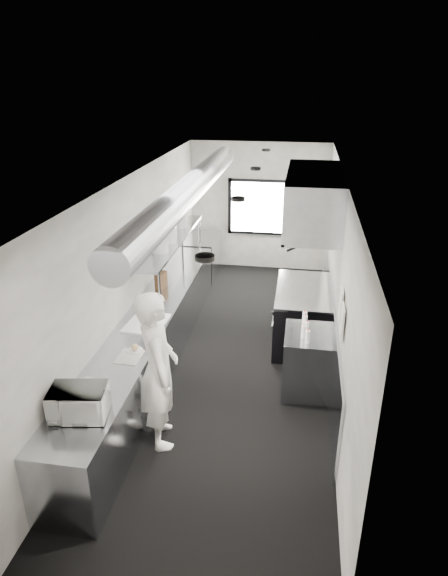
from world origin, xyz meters
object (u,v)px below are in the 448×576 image
at_px(plate_stack_c, 171,228).
at_px(squeeze_bottle_c, 307,328).
at_px(deli_tub_b, 85,385).
at_px(squeeze_bottle_a, 308,337).
at_px(knife_block, 161,280).
at_px(range, 301,315).
at_px(cutting_board, 146,323).
at_px(plate_stack_d, 181,218).
at_px(deli_tub_a, 87,384).
at_px(prep_counter, 151,342).
at_px(small_plate, 135,351).
at_px(bottle_station, 307,362).
at_px(plate_stack_a, 160,242).
at_px(exhaust_hood, 313,200).
at_px(pass_shelf, 171,241).
at_px(line_cook, 158,370).
at_px(squeeze_bottle_d, 305,321).
at_px(microwave, 79,403).
at_px(squeeze_bottle_b, 303,332).
at_px(squeeze_bottle_e, 305,318).
at_px(far_work_table, 201,257).
at_px(plate_stack_b, 169,233).

height_order(plate_stack_c, squeeze_bottle_c, plate_stack_c).
xyz_separation_m(deli_tub_b, squeeze_bottle_a, (2.43, 1.41, 0.04)).
bearing_deg(knife_block, range, 18.83).
distance_m(cutting_board, plate_stack_d, 2.58).
xyz_separation_m(deli_tub_a, deli_tub_b, (-0.03, -0.01, -0.00)).
relative_size(prep_counter, knife_block, 23.09).
relative_size(small_plate, knife_block, 0.77).
bearing_deg(bottle_station, squeeze_bottle_a, -96.95).
xyz_separation_m(prep_counter, plate_stack_a, (-0.04, 0.85, 1.27)).
bearing_deg(exhaust_hood, squeeze_bottle_c, -89.54).
relative_size(pass_shelf, plate_stack_c, 9.95).
bearing_deg(line_cook, cutting_board, 1.60).
xyz_separation_m(bottle_station, small_plate, (-2.17, -0.81, 0.46)).
relative_size(squeeze_bottle_a, squeeze_bottle_d, 1.05).
relative_size(range, microwave, 3.04).
xyz_separation_m(plate_stack_d, squeeze_bottle_c, (2.29, -2.37, -0.76)).
xyz_separation_m(exhaust_hood, squeeze_bottle_a, (0.02, -1.65, -1.40)).
height_order(deli_tub_b, squeeze_bottle_b, squeeze_bottle_b).
xyz_separation_m(small_plate, plate_stack_a, (-0.17, 1.86, 0.82)).
xyz_separation_m(cutting_board, squeeze_bottle_a, (2.23, -0.18, 0.08)).
bearing_deg(microwave, cutting_board, 78.86).
bearing_deg(squeeze_bottle_a, small_plate, -165.45).
xyz_separation_m(range, microwave, (-2.20, -3.51, 0.59)).
distance_m(deli_tub_a, cutting_board, 1.60).
xyz_separation_m(bottle_station, squeeze_bottle_b, (-0.08, -0.12, 0.54)).
height_order(exhaust_hood, squeeze_bottle_b, exhaust_hood).
relative_size(plate_stack_d, squeeze_bottle_b, 2.01).
height_order(plate_stack_d, squeeze_bottle_b, plate_stack_d).
bearing_deg(squeeze_bottle_c, microwave, -137.10).
bearing_deg(squeeze_bottle_e, knife_block, 158.42).
bearing_deg(squeeze_bottle_c, plate_stack_a, 155.41).
xyz_separation_m(exhaust_hood, squeeze_bottle_e, (-0.02, -1.13, -1.39)).
bearing_deg(exhaust_hood, squeeze_bottle_d, -90.56).
relative_size(far_work_table, small_plate, 5.98).
relative_size(squeeze_bottle_b, squeeze_bottle_c, 1.02).
xyz_separation_m(exhaust_hood, deli_tub_a, (-2.38, -3.05, -1.44)).
height_order(pass_shelf, cutting_board, pass_shelf).
distance_m(range, bottle_station, 1.40).
bearing_deg(squeeze_bottle_e, pass_shelf, 147.68).
bearing_deg(squeeze_bottle_d, squeeze_bottle_a, -85.45).
relative_size(cutting_board, squeeze_bottle_b, 3.79).
bearing_deg(squeeze_bottle_e, squeeze_bottle_d, -83.52).
distance_m(plate_stack_b, plate_stack_c, 0.29).
distance_m(small_plate, cutting_board, 0.75).
bearing_deg(bottle_station, line_cook, -143.16).
distance_m(plate_stack_d, squeeze_bottle_d, 3.25).
distance_m(far_work_table, plate_stack_a, 3.12).
height_order(exhaust_hood, prep_counter, exhaust_hood).
relative_size(plate_stack_d, squeeze_bottle_c, 2.05).
distance_m(pass_shelf, microwave, 3.84).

